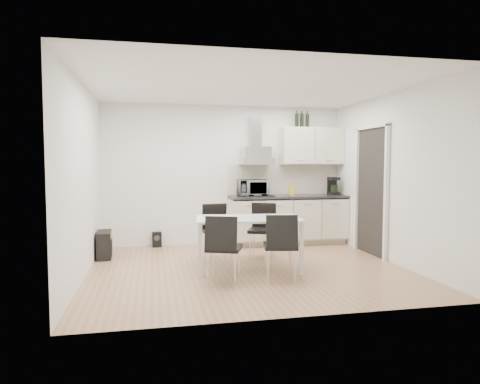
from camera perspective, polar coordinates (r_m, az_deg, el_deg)
The scene contains 15 objects.
ground at distance 6.30m, azimuth 1.09°, elevation -10.18°, with size 4.50×4.50×0.00m, color tan.
wall_back at distance 8.07m, azimuth -2.00°, elevation 2.27°, with size 4.50×0.10×2.60m, color white.
wall_front at distance 4.19m, azimuth 7.12°, elevation 0.64°, with size 4.50×0.10×2.60m, color white.
wall_left at distance 6.03m, azimuth -20.24°, elevation 1.44°, with size 0.10×4.00×2.60m, color white.
wall_right at distance 6.96m, azimuth 19.51°, elevation 1.77°, with size 0.10×4.00×2.60m, color white.
ceiling at distance 6.20m, azimuth 1.13°, elevation 13.82°, with size 4.50×4.50×0.00m, color white.
doorway at distance 7.43m, azimuth 17.01°, elevation 0.02°, with size 0.08×1.04×2.10m, color white.
kitchenette at distance 8.13m, azimuth 6.58°, elevation -1.06°, with size 2.22×0.64×2.52m.
dining_table at distance 6.15m, azimuth 1.15°, elevation -4.12°, with size 1.57×1.01×0.75m.
chair_far_left at distance 6.76m, azimuth -2.98°, elevation -5.40°, with size 0.44×0.50×0.88m, color black, non-canonical shape.
chair_far_right at distance 6.87m, azimuth 2.98°, elevation -5.25°, with size 0.44×0.50×0.88m, color black, non-canonical shape.
chair_near_left at distance 5.50m, azimuth -2.13°, elevation -7.57°, with size 0.44×0.50×0.88m, color black, non-canonical shape.
chair_near_right at distance 5.66m, azimuth 5.39°, elevation -7.27°, with size 0.44×0.50×0.88m, color black, non-canonical shape.
guitar_amp at distance 7.27m, azimuth -17.65°, elevation -6.70°, with size 0.26×0.53×0.43m.
floor_speaker at distance 7.98m, azimuth -11.02°, elevation -6.24°, with size 0.16×0.14×0.27m, color black.
Camera 1 is at (-1.34, -5.96, 1.54)m, focal length 32.00 mm.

